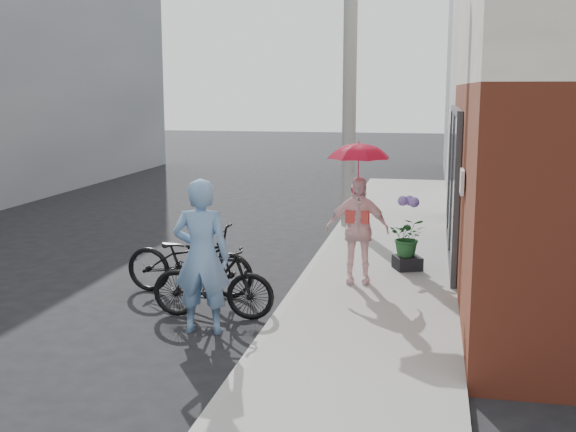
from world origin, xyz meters
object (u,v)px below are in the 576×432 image
(officer, at_px, (202,256))
(kimono_woman, at_px, (357,230))
(bike_left, at_px, (189,260))
(planter, at_px, (407,263))
(bike_right, at_px, (213,282))
(utility_pole, at_px, (350,60))

(officer, bearing_deg, kimono_woman, -131.92)
(bike_left, bearing_deg, planter, -57.16)
(bike_right, xyz_separation_m, kimono_woman, (1.68, 1.69, 0.42))
(utility_pole, xyz_separation_m, bike_left, (-1.68, -5.16, -2.99))
(utility_pole, distance_m, kimono_woman, 5.19)
(officer, relative_size, bike_left, 0.97)
(bike_right, relative_size, planter, 4.10)
(utility_pole, xyz_separation_m, bike_right, (-1.02, -6.14, -3.02))
(bike_right, distance_m, planter, 3.55)
(bike_left, height_order, kimono_woman, kimono_woman)
(bike_left, bearing_deg, kimono_woman, -68.35)
(utility_pole, height_order, planter, utility_pole)
(kimono_woman, bearing_deg, utility_pole, 90.98)
(utility_pole, xyz_separation_m, officer, (-0.99, -6.67, -2.55))
(bike_right, bearing_deg, kimono_woman, -46.37)
(officer, xyz_separation_m, bike_left, (-0.69, 1.52, -0.44))
(officer, distance_m, kimono_woman, 2.77)
(kimono_woman, xyz_separation_m, planter, (0.71, 0.92, -0.68))
(kimono_woman, height_order, planter, kimono_woman)
(utility_pole, relative_size, officer, 3.70)
(officer, bearing_deg, utility_pole, -103.93)
(utility_pole, height_order, kimono_woman, utility_pole)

